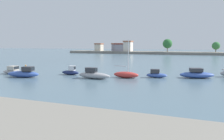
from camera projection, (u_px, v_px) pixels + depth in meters
moored_boat_1 at (13, 71)px, 38.86m from camera, size 4.59×2.03×1.45m
moored_boat_2 at (24, 73)px, 34.97m from camera, size 5.65×2.65×1.76m
moored_boat_3 at (71, 72)px, 37.94m from camera, size 3.42×1.25×1.58m
moored_boat_4 at (94, 75)px, 33.70m from camera, size 5.59×1.93×1.70m
moored_boat_5 at (126, 75)px, 34.39m from camera, size 4.18×1.53×6.21m
moored_boat_6 at (156, 74)px, 34.66m from camera, size 3.46×1.69×1.36m
moored_boat_7 at (197, 74)px, 34.24m from camera, size 5.67×3.38×1.57m
mooring_buoy_1 at (26, 65)px, 52.52m from camera, size 0.34×0.34×0.34m
distant_shoreline at (147, 51)px, 117.16m from camera, size 96.93×11.16×7.93m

